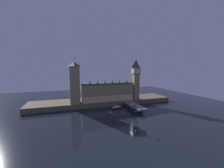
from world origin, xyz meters
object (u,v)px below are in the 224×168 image
Objects in this scene: car_northbound_trail at (135,106)px; car_northbound_lead at (129,102)px; pedestrian_mid_walk at (137,103)px; street_lamp_far at (126,100)px; street_lamp_near at (136,105)px; victoria_tower at (75,83)px; clock_tower at (136,78)px; pedestrian_near_rail at (135,107)px; boat_upstream at (117,108)px.

car_northbound_lead is at bearing 90.00° from car_northbound_trail.
pedestrian_mid_walk is at bearing 49.06° from car_northbound_trail.
street_lamp_far is at bearing 135.50° from pedestrian_mid_walk.
street_lamp_near reaches higher than car_northbound_lead.
pedestrian_mid_walk is 16.84m from street_lamp_far.
car_northbound_lead is (73.90, -21.63, -29.13)m from victoria_tower.
car_northbound_trail is 12.97m from pedestrian_mid_walk.
clock_tower reaches higher than car_northbound_lead.
pedestrian_near_rail is (-23.80, -43.59, -34.06)m from clock_tower.
clock_tower is at bearing 65.98° from pedestrian_mid_walk.
car_northbound_trail is at bearing -40.76° from boat_upstream.
street_lamp_far reaches higher than car_northbound_lead.
car_northbound_lead is at bearing 83.00° from street_lamp_near.
street_lamp_far is at bearing 90.00° from street_lamp_near.
victoria_tower reaches higher than car_northbound_lead.
car_northbound_lead is 11.97m from pedestrian_mid_walk.
street_lamp_near is at bearing -56.92° from boat_upstream.
victoria_tower is 88.88m from car_northbound_trail.
street_lamp_near is (-3.23, -26.33, 3.17)m from car_northbound_lead.
street_lamp_far is (70.67, -18.53, -25.24)m from victoria_tower.
clock_tower is 45.71m from pedestrian_mid_walk.
boat_upstream is (-16.20, -4.58, -9.28)m from street_lamp_far.
street_lamp_far is (-11.73, 11.53, 3.62)m from pedestrian_mid_walk.
pedestrian_mid_walk is at bearing -114.02° from clock_tower.
car_northbound_trail is at bearing -119.03° from clock_tower.
car_northbound_trail is 9.30m from street_lamp_near.
boat_upstream is (-27.93, 6.95, -5.67)m from pedestrian_mid_walk.
boat_upstream is at bearing 126.34° from pedestrian_near_rail.
street_lamp_far is at bearing 15.79° from boat_upstream.
street_lamp_far is (0.00, 29.44, 0.71)m from street_lamp_near.
pedestrian_near_rail is (-2.83, -5.81, 0.17)m from car_northbound_trail.
pedestrian_mid_walk is 0.25× the size of street_lamp_far.
victoria_tower is at bearing 147.28° from pedestrian_near_rail.
clock_tower is 60.44m from street_lamp_near.
clock_tower is 35.84× the size of pedestrian_mid_walk.
victoria_tower is at bearing 178.74° from clock_tower.
boat_upstream is at bearing -175.67° from car_northbound_lead.
car_northbound_lead is 0.23× the size of boat_upstream.
street_lamp_far reaches higher than pedestrian_near_rail.
car_northbound_lead is 20.22m from boat_upstream.
car_northbound_trail is 6.47m from pedestrian_near_rail.
victoria_tower is (-94.86, 2.08, -5.07)m from clock_tower.
pedestrian_mid_walk reaches higher than boat_upstream.
pedestrian_mid_walk reaches higher than car_northbound_trail.
boat_upstream is at bearing -152.50° from clock_tower.
clock_tower is at bearing 43.01° from car_northbound_lead.
victoria_tower is at bearing 151.66° from car_northbound_trail.
car_northbound_lead is 0.96× the size of car_northbound_trail.
street_lamp_near is at bearing -99.87° from pedestrian_near_rail.
clock_tower is 95.02m from victoria_tower.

